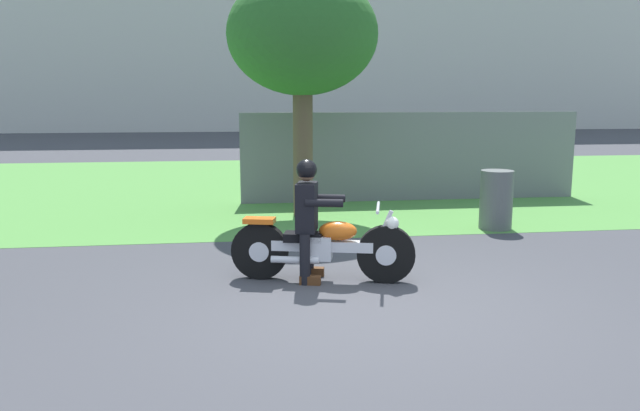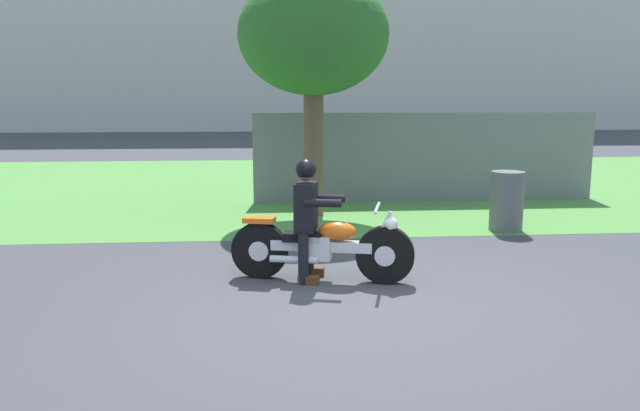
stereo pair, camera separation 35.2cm
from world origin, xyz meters
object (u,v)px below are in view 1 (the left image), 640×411
at_px(rider_lead, 308,210).
at_px(motorcycle_lead, 323,247).
at_px(tree_roadside, 302,37).
at_px(trash_can, 496,200).

bearing_deg(rider_lead, motorcycle_lead, -0.80).
distance_m(rider_lead, tree_roadside, 4.68).
distance_m(motorcycle_lead, trash_can, 4.03).
xyz_separation_m(motorcycle_lead, rider_lead, (-0.16, 0.04, 0.42)).
bearing_deg(motorcycle_lead, trash_can, 52.25).
height_order(motorcycle_lead, trash_can, trash_can).
height_order(motorcycle_lead, tree_roadside, tree_roadside).
height_order(rider_lead, tree_roadside, tree_roadside).
bearing_deg(motorcycle_lead, rider_lead, 179.20).
bearing_deg(rider_lead, tree_roadside, 98.62).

